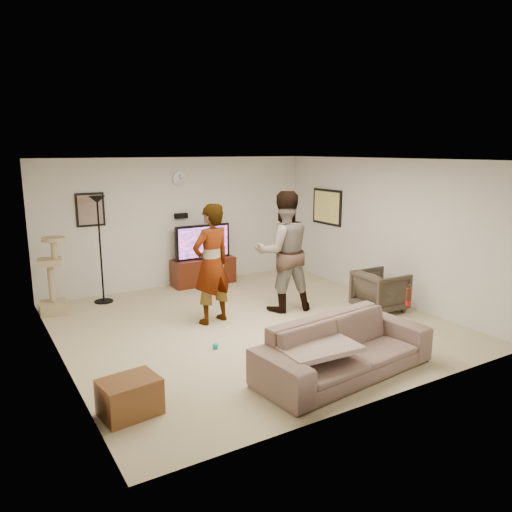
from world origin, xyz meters
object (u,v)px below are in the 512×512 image
cat_tree (51,276)px  beer_bottle (409,298)px  person_right (283,252)px  armchair (380,291)px  side_table (130,397)px  tv_stand (203,271)px  floor_lamp (100,250)px  sofa (344,348)px  person_left (212,264)px  tv (203,242)px

cat_tree → beer_bottle: cat_tree is taller
person_right → cat_tree: bearing=-14.8°
armchair → side_table: 4.73m
person_right → side_table: size_ratio=3.48×
armchair → tv_stand: bearing=33.4°
tv_stand → floor_lamp: (-2.03, -0.18, 0.67)m
cat_tree → sofa: cat_tree is taller
floor_lamp → side_table: bearing=-100.5°
armchair → person_right: bearing=59.6°
person_left → sofa: person_left is taller
person_right → beer_bottle: bearing=110.1°
tv_stand → beer_bottle: bearing=-80.5°
tv_stand → person_left: (-0.83, -2.11, 0.67)m
tv_stand → tv: (0.00, 0.00, 0.60)m
floor_lamp → beer_bottle: (2.79, -4.39, -0.15)m
armchair → side_table: bearing=106.1°
person_right → sofa: (-0.74, -2.41, -0.67)m
person_left → floor_lamp: bearing=-71.6°
tv → cat_tree: cat_tree is taller
tv → person_right: 2.21m
armchair → beer_bottle: bearing=147.6°
cat_tree → armchair: 5.42m
tv_stand → armchair: bearing=-58.9°
floor_lamp → sofa: bearing=-68.3°
cat_tree → armchair: (4.72, -2.65, -0.30)m
beer_bottle → cat_tree: bearing=131.1°
tv_stand → sofa: size_ratio=0.55×
side_table → sofa: bearing=-9.3°
person_right → sofa: bearing=85.9°
tv_stand → floor_lamp: 2.14m
floor_lamp → person_right: bearing=-38.4°
tv_stand → person_left: person_left is taller
person_left → person_right: person_right is taller
floor_lamp → side_table: (-0.73, -3.98, -0.74)m
tv_stand → side_table: bearing=-123.6°
person_left → armchair: size_ratio=2.50×
sofa → beer_bottle: (1.05, 0.00, 0.46)m
floor_lamp → side_table: 4.12m
sofa → cat_tree: bearing=115.8°
tv → cat_tree: 2.93m
person_left → armchair: (2.66, -0.93, -0.59)m
tv → sofa: size_ratio=0.50×
tv → beer_bottle: (0.76, -4.57, -0.07)m
beer_bottle → person_right: bearing=97.1°
floor_lamp → sofa: floor_lamp is taller
cat_tree → person_right: size_ratio=0.64×
tv → floor_lamp: 2.04m
tv → side_table: size_ratio=1.98×
floor_lamp → armchair: (3.85, -2.85, -0.60)m
cat_tree → sofa: bearing=-58.0°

